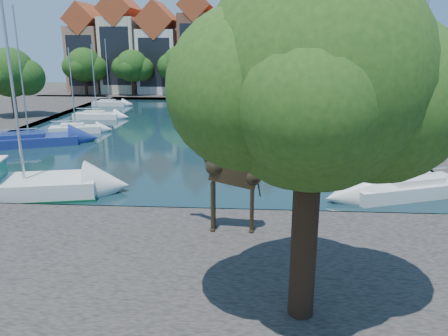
% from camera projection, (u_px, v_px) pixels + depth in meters
% --- Properties ---
extents(ground, '(160.00, 160.00, 0.00)m').
position_uv_depth(ground, '(140.00, 215.00, 23.18)').
color(ground, '#38332B').
rests_on(ground, ground).
extents(water_basin, '(38.00, 50.00, 0.08)m').
position_uv_depth(water_basin, '(197.00, 129.00, 46.19)').
color(water_basin, black).
rests_on(water_basin, ground).
extents(near_quay, '(50.00, 14.00, 0.50)m').
position_uv_depth(near_quay, '(93.00, 279.00, 16.39)').
color(near_quay, '#48423E').
rests_on(near_quay, ground).
extents(far_quay, '(60.00, 16.00, 0.50)m').
position_uv_depth(far_quay, '(220.00, 94.00, 76.83)').
color(far_quay, '#48423E').
rests_on(far_quay, ground).
extents(right_quay, '(14.00, 52.00, 0.50)m').
position_uv_depth(right_quay, '(440.00, 130.00, 44.51)').
color(right_quay, '#48423E').
rests_on(right_quay, ground).
extents(plane_tree, '(8.32, 6.40, 10.62)m').
position_uv_depth(plane_tree, '(317.00, 85.00, 11.94)').
color(plane_tree, '#332114').
rests_on(plane_tree, near_quay).
extents(townhouse_west_end, '(5.44, 9.18, 14.93)m').
position_uv_depth(townhouse_west_end, '(89.00, 52.00, 76.36)').
color(townhouse_west_end, '#996C53').
rests_on(townhouse_west_end, far_quay).
extents(townhouse_west_mid, '(5.94, 9.18, 16.79)m').
position_uv_depth(townhouse_west_mid, '(123.00, 47.00, 75.73)').
color(townhouse_west_mid, beige).
rests_on(townhouse_west_mid, far_quay).
extents(townhouse_west_inner, '(6.43, 9.18, 15.15)m').
position_uv_depth(townhouse_west_inner, '(160.00, 52.00, 75.55)').
color(townhouse_west_inner, silver).
rests_on(townhouse_west_inner, far_quay).
extents(townhouse_center, '(5.44, 9.18, 16.93)m').
position_uv_depth(townhouse_center, '(197.00, 46.00, 74.85)').
color(townhouse_center, brown).
rests_on(townhouse_center, far_quay).
extents(townhouse_east_inner, '(5.94, 9.18, 15.79)m').
position_uv_depth(townhouse_east_inner, '(232.00, 50.00, 74.63)').
color(townhouse_east_inner, tan).
rests_on(townhouse_east_inner, far_quay).
extents(townhouse_east_mid, '(6.43, 9.18, 16.65)m').
position_uv_depth(townhouse_east_mid, '(270.00, 48.00, 74.11)').
color(townhouse_east_mid, beige).
rests_on(townhouse_east_mid, far_quay).
extents(townhouse_east_end, '(5.44, 9.18, 14.43)m').
position_uv_depth(townhouse_east_end, '(308.00, 54.00, 73.96)').
color(townhouse_east_end, brown).
rests_on(townhouse_east_end, far_quay).
extents(far_tree_far_west, '(7.28, 5.60, 7.68)m').
position_uv_depth(far_tree_far_west, '(85.00, 66.00, 71.61)').
color(far_tree_far_west, '#332114').
rests_on(far_tree_far_west, far_quay).
extents(far_tree_west, '(6.76, 5.20, 7.36)m').
position_uv_depth(far_tree_west, '(133.00, 67.00, 71.12)').
color(far_tree_west, '#332114').
rests_on(far_tree_west, far_quay).
extents(far_tree_mid_west, '(7.80, 6.00, 8.00)m').
position_uv_depth(far_tree_mid_west, '(181.00, 66.00, 70.54)').
color(far_tree_mid_west, '#332114').
rests_on(far_tree_mid_west, far_quay).
extents(far_tree_mid_east, '(7.02, 5.40, 7.52)m').
position_uv_depth(far_tree_mid_east, '(231.00, 67.00, 70.07)').
color(far_tree_mid_east, '#332114').
rests_on(far_tree_mid_east, far_quay).
extents(far_tree_east, '(7.54, 5.80, 7.84)m').
position_uv_depth(far_tree_east, '(281.00, 67.00, 69.52)').
color(far_tree_east, '#332114').
rests_on(far_tree_east, far_quay).
extents(far_tree_far_east, '(6.76, 5.20, 7.36)m').
position_uv_depth(far_tree_far_east, '(331.00, 68.00, 69.05)').
color(far_tree_far_east, '#332114').
rests_on(far_tree_far_east, far_quay).
extents(side_tree_left_far, '(7.28, 5.60, 7.88)m').
position_uv_depth(side_tree_left_far, '(11.00, 74.00, 49.97)').
color(side_tree_left_far, '#332114').
rests_on(side_tree_left_far, left_quay).
extents(giraffe_statue, '(3.90, 0.70, 5.58)m').
position_uv_depth(giraffe_statue, '(227.00, 173.00, 19.40)').
color(giraffe_statue, '#352B1A').
rests_on(giraffe_statue, near_quay).
extents(sailboat_left_b, '(8.65, 5.75, 11.74)m').
position_uv_depth(sailboat_left_b, '(29.00, 139.00, 38.59)').
color(sailboat_left_b, navy).
rests_on(sailboat_left_b, water_basin).
extents(sailboat_left_c, '(5.24, 2.95, 8.31)m').
position_uv_depth(sailboat_left_c, '(76.00, 128.00, 44.04)').
color(sailboat_left_c, white).
rests_on(sailboat_left_c, water_basin).
extents(sailboat_left_d, '(5.39, 1.91, 8.62)m').
position_uv_depth(sailboat_left_d, '(97.00, 114.00, 52.39)').
color(sailboat_left_d, white).
rests_on(sailboat_left_d, water_basin).
extents(sailboat_left_e, '(4.77, 1.67, 9.36)m').
position_uv_depth(sailboat_left_e, '(109.00, 102.00, 63.30)').
color(sailboat_left_e, silver).
rests_on(sailboat_left_e, water_basin).
extents(sailboat_right_a, '(7.74, 4.90, 11.64)m').
position_uv_depth(sailboat_right_a, '(406.00, 185.00, 25.85)').
color(sailboat_right_a, silver).
rests_on(sailboat_right_a, water_basin).
extents(sailboat_right_b, '(7.48, 4.82, 13.36)m').
position_uv_depth(sailboat_right_b, '(363.00, 145.00, 36.03)').
color(sailboat_right_b, navy).
rests_on(sailboat_right_b, water_basin).
extents(sailboat_right_c, '(6.90, 2.52, 11.38)m').
position_uv_depth(sailboat_right_c, '(340.00, 126.00, 44.35)').
color(sailboat_right_c, white).
rests_on(sailboat_right_c, water_basin).
extents(sailboat_right_d, '(4.59, 1.73, 9.62)m').
position_uv_depth(sailboat_right_d, '(300.00, 108.00, 56.91)').
color(sailboat_right_d, silver).
rests_on(sailboat_right_d, water_basin).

